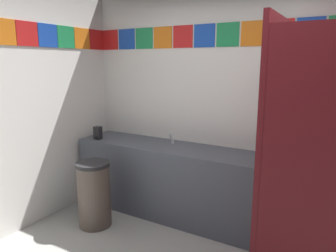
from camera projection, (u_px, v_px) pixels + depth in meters
name	position (u px, v px, depth m)	size (l,w,h in m)	color
wall_back	(238.00, 103.00, 3.42)	(3.74, 0.09, 2.65)	white
vanity_counter	(168.00, 179.00, 3.67)	(2.24, 0.57, 0.83)	#4C515B
faucet_center	(172.00, 140.00, 3.65)	(0.04, 0.10, 0.14)	silver
soap_dispenser	(98.00, 133.00, 3.88)	(0.09, 0.09, 0.16)	black
stall_divider	(296.00, 167.00, 2.25)	(0.92, 1.42, 2.07)	maroon
trash_bin	(94.00, 194.00, 3.41)	(0.36, 0.36, 0.72)	brown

